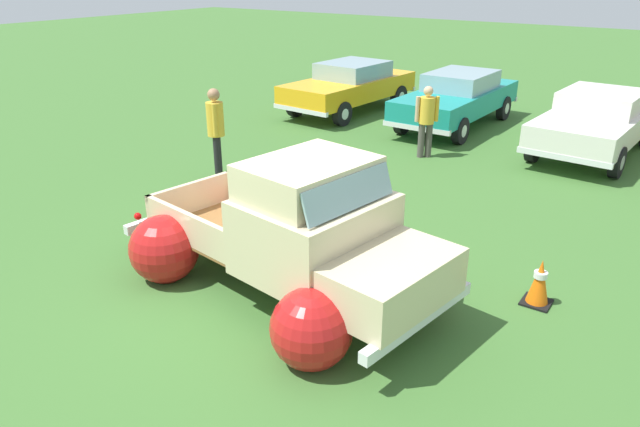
# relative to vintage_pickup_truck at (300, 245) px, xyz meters

# --- Properties ---
(ground_plane) EXTENTS (80.00, 80.00, 0.00)m
(ground_plane) POSITION_rel_vintage_pickup_truck_xyz_m (-0.38, 0.06, -0.76)
(ground_plane) COLOR #3D6B2D
(vintage_pickup_truck) EXTENTS (4.84, 3.28, 1.96)m
(vintage_pickup_truck) POSITION_rel_vintage_pickup_truck_xyz_m (0.00, 0.00, 0.00)
(vintage_pickup_truck) COLOR black
(vintage_pickup_truck) RESTS_ON ground
(show_car_0) EXTENTS (2.16, 4.65, 1.43)m
(show_car_0) POSITION_rel_vintage_pickup_truck_xyz_m (-5.10, 9.36, 0.03)
(show_car_0) COLOR black
(show_car_0) RESTS_ON ground
(show_car_1) EXTENTS (1.85, 4.72, 1.43)m
(show_car_1) POSITION_rel_vintage_pickup_truck_xyz_m (-1.84, 9.52, 0.03)
(show_car_1) COLOR black
(show_car_1) RESTS_ON ground
(show_car_2) EXTENTS (2.17, 4.53, 1.43)m
(show_car_2) POSITION_rel_vintage_pickup_truck_xyz_m (1.75, 8.97, 0.03)
(show_car_2) COLOR black
(show_car_2) RESTS_ON ground
(spectator_1) EXTENTS (0.48, 0.48, 1.61)m
(spectator_1) POSITION_rel_vintage_pickup_truck_xyz_m (-1.33, 6.53, 0.15)
(spectator_1) COLOR #4C4742
(spectator_1) RESTS_ON ground
(spectator_2) EXTENTS (0.48, 0.48, 1.84)m
(spectator_2) POSITION_rel_vintage_pickup_truck_xyz_m (-4.17, 2.82, 0.30)
(spectator_2) COLOR black
(spectator_2) RESTS_ON ground
(lane_cone_0) EXTENTS (0.36, 0.36, 0.63)m
(lane_cone_0) POSITION_rel_vintage_pickup_truck_xyz_m (2.62, 1.60, -0.45)
(lane_cone_0) COLOR black
(lane_cone_0) RESTS_ON ground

